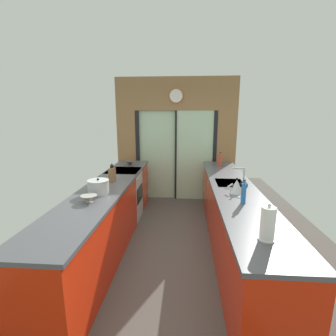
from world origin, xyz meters
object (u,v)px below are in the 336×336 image
at_px(mixing_bowl_far, 130,163).
at_px(soap_bottle_near, 244,193).
at_px(kettle, 237,186).
at_px(knife_block, 112,175).
at_px(oven_range, 125,194).
at_px(mixing_bowl_near, 89,199).
at_px(stock_pot, 98,187).
at_px(soap_bottle_far, 220,160).
at_px(paper_towel_roll, 268,224).

distance_m(mixing_bowl_far, soap_bottle_near, 2.69).
relative_size(kettle, soap_bottle_near, 0.92).
bearing_deg(knife_block, oven_range, 91.41).
xyz_separation_m(mixing_bowl_near, stock_pot, (0.00, 0.32, 0.05)).
distance_m(knife_block, stock_pot, 0.60).
height_order(oven_range, soap_bottle_near, soap_bottle_near).
bearing_deg(oven_range, kettle, -33.22).
distance_m(soap_bottle_far, paper_towel_roll, 2.84).
bearing_deg(knife_block, soap_bottle_far, 33.68).
xyz_separation_m(oven_range, knife_block, (0.02, -0.75, 0.57)).
xyz_separation_m(soap_bottle_near, paper_towel_roll, (0.00, -0.84, 0.02)).
distance_m(oven_range, paper_towel_roll, 3.06).
bearing_deg(knife_block, soap_bottle_near, -24.60).
height_order(mixing_bowl_near, soap_bottle_far, soap_bottle_far).
xyz_separation_m(stock_pot, soap_bottle_far, (1.78, 1.78, 0.03)).
xyz_separation_m(mixing_bowl_far, kettle, (1.78, -1.63, 0.05)).
distance_m(kettle, soap_bottle_far, 1.62).
height_order(knife_block, soap_bottle_far, soap_bottle_far).
bearing_deg(soap_bottle_near, mixing_bowl_near, -176.84).
distance_m(oven_range, soap_bottle_far, 1.94).
bearing_deg(stock_pot, mixing_bowl_near, -90.00).
distance_m(knife_block, kettle, 1.83).
height_order(soap_bottle_near, soap_bottle_far, soap_bottle_near).
bearing_deg(stock_pot, kettle, 5.29).
bearing_deg(soap_bottle_near, mixing_bowl_far, 131.51).
bearing_deg(kettle, mixing_bowl_far, 137.61).
relative_size(mixing_bowl_far, paper_towel_roll, 0.65).
bearing_deg(soap_bottle_near, knife_block, 155.40).
relative_size(knife_block, stock_pot, 1.00).
bearing_deg(mixing_bowl_far, oven_range, -92.36).
bearing_deg(paper_towel_roll, stock_pot, 149.18).
distance_m(mixing_bowl_near, soap_bottle_near, 1.78).
height_order(mixing_bowl_near, soap_bottle_near, soap_bottle_near).
bearing_deg(knife_block, mixing_bowl_near, -90.00).
bearing_deg(paper_towel_roll, mixing_bowl_near, 157.32).
bearing_deg(mixing_bowl_near, stock_pot, 90.00).
relative_size(mixing_bowl_far, knife_block, 0.75).
relative_size(mixing_bowl_near, soap_bottle_near, 0.66).
bearing_deg(stock_pot, soap_bottle_far, 45.02).
xyz_separation_m(kettle, paper_towel_roll, (-0.00, -1.23, 0.05)).
distance_m(soap_bottle_near, soap_bottle_far, 2.00).
bearing_deg(oven_range, knife_block, -88.59).
height_order(mixing_bowl_far, paper_towel_roll, paper_towel_roll).
height_order(kettle, soap_bottle_far, soap_bottle_far).
height_order(mixing_bowl_far, knife_block, knife_block).
bearing_deg(soap_bottle_near, kettle, 89.71).
height_order(stock_pot, kettle, stock_pot).
height_order(stock_pot, paper_towel_roll, paper_towel_roll).
xyz_separation_m(stock_pot, paper_towel_roll, (1.78, -1.06, 0.05)).
xyz_separation_m(kettle, soap_bottle_near, (-0.00, -0.38, 0.03)).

